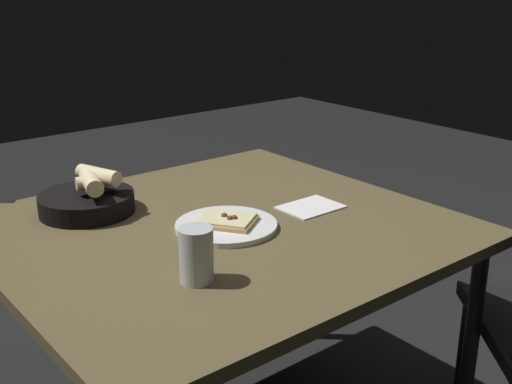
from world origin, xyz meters
TOP-DOWN VIEW (x-y plane):
  - dining_table at (0.00, 0.00)m, footprint 1.08×1.00m
  - pizza_plate at (-0.00, 0.03)m, footprint 0.25×0.25m
  - bread_basket at (0.21, -0.29)m, footprint 0.25×0.25m
  - beer_glass at (0.22, 0.22)m, footprint 0.07×0.07m
  - napkin at (-0.26, 0.06)m, footprint 0.16×0.12m

SIDE VIEW (x-z plane):
  - dining_table at x=0.00m, z-range 0.30..1.01m
  - napkin at x=-0.26m, z-range 0.71..0.72m
  - pizza_plate at x=0.00m, z-range 0.70..0.74m
  - bread_basket at x=0.21m, z-range 0.69..0.81m
  - beer_glass at x=0.22m, z-range 0.71..0.82m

